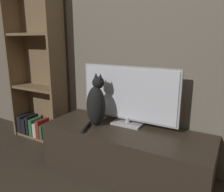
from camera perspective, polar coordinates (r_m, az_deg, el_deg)
name	(u,v)px	position (r m, az deg, el deg)	size (l,w,h in m)	color
wall_back	(143,27)	(2.09, 8.08, 17.51)	(4.80, 0.05, 2.60)	#756B5B
tv_stand	(125,151)	(2.04, 3.43, -14.13)	(1.49, 0.55, 0.41)	#33281E
tv	(128,95)	(1.99, 4.27, 0.17)	(0.94, 0.17, 0.55)	#B7B7BC
cat	(97,104)	(2.00, -4.07, -2.08)	(0.22, 0.33, 0.49)	black
bookshelf	(39,71)	(2.76, -18.52, 6.26)	(0.72, 0.28, 1.87)	brown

